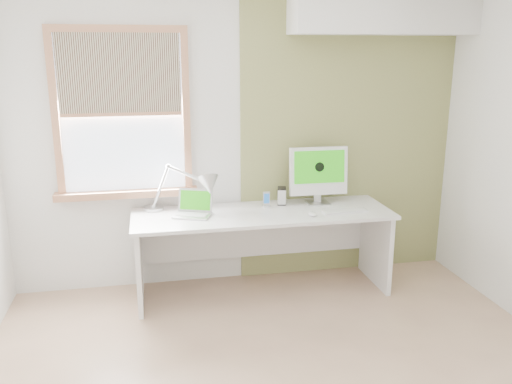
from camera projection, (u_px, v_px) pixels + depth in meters
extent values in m
cube|color=silver|center=(240.00, 139.00, 4.73)|extent=(4.00, 0.02, 2.60)
cube|color=silver|center=(470.00, 352.00, 1.39)|extent=(4.00, 0.02, 2.60)
cube|color=olive|center=(348.00, 136.00, 4.90)|extent=(2.00, 0.02, 2.60)
cube|color=white|center=(383.00, 9.00, 4.49)|extent=(1.60, 0.40, 0.42)
cube|color=#AB704F|center=(55.00, 115.00, 4.33)|extent=(0.06, 0.06, 1.42)
cube|color=#AB704F|center=(186.00, 113.00, 4.53)|extent=(0.06, 0.06, 1.42)
cube|color=#AB704F|center=(117.00, 29.00, 4.26)|extent=(1.00, 0.06, 0.06)
cube|color=#AB704F|center=(127.00, 194.00, 4.59)|extent=(1.20, 0.14, 0.06)
cube|color=#D1E2F9|center=(122.00, 114.00, 4.45)|extent=(1.00, 0.01, 1.30)
cube|color=beige|center=(120.00, 74.00, 4.32)|extent=(0.98, 0.02, 0.65)
cube|color=#AB704F|center=(122.00, 114.00, 4.41)|extent=(0.98, 0.03, 0.03)
cube|color=white|center=(263.00, 214.00, 4.54)|extent=(2.20, 0.70, 0.03)
cube|color=white|center=(139.00, 263.00, 4.43)|extent=(0.04, 0.64, 0.70)
cube|color=white|center=(376.00, 245.00, 4.84)|extent=(0.04, 0.64, 0.70)
cube|color=white|center=(255.00, 231.00, 4.91)|extent=(2.08, 0.02, 0.48)
cylinder|color=silver|center=(154.00, 208.00, 4.60)|extent=(0.21, 0.21, 0.02)
sphere|color=silver|center=(154.00, 206.00, 4.59)|extent=(0.06, 0.06, 0.05)
cylinder|color=silver|center=(161.00, 187.00, 4.54)|extent=(0.17, 0.07, 0.37)
sphere|color=silver|center=(168.00, 166.00, 4.49)|extent=(0.06, 0.06, 0.04)
cylinder|color=silver|center=(187.00, 174.00, 4.47)|extent=(0.31, 0.16, 0.14)
sphere|color=silver|center=(205.00, 182.00, 4.46)|extent=(0.05, 0.05, 0.04)
cone|color=silver|center=(209.00, 185.00, 4.46)|extent=(0.21, 0.26, 0.22)
cube|color=silver|center=(192.00, 215.00, 4.42)|extent=(0.35, 0.30, 0.02)
cube|color=#B2B5B7|center=(192.00, 214.00, 4.42)|extent=(0.28, 0.21, 0.00)
cube|color=silver|center=(195.00, 200.00, 4.49)|extent=(0.30, 0.16, 0.19)
cube|color=#1E7C0D|center=(195.00, 200.00, 4.49)|extent=(0.26, 0.14, 0.16)
cylinder|color=silver|center=(266.00, 206.00, 4.68)|extent=(0.08, 0.08, 0.02)
cube|color=silver|center=(266.00, 198.00, 4.66)|extent=(0.06, 0.02, 0.12)
cube|color=#194C99|center=(267.00, 198.00, 4.66)|extent=(0.05, 0.01, 0.09)
cube|color=silver|center=(282.00, 196.00, 4.76)|extent=(0.10, 0.13, 0.15)
cube|color=black|center=(282.00, 188.00, 4.74)|extent=(0.10, 0.13, 0.01)
cube|color=black|center=(282.00, 203.00, 4.78)|extent=(0.10, 0.13, 0.01)
cube|color=silver|center=(318.00, 203.00, 4.78)|extent=(0.19, 0.17, 0.01)
cube|color=silver|center=(317.00, 193.00, 4.79)|extent=(0.06, 0.02, 0.17)
cube|color=white|center=(318.00, 171.00, 4.73)|extent=(0.52, 0.10, 0.43)
cube|color=#1E7C0D|center=(320.00, 167.00, 4.69)|extent=(0.46, 0.04, 0.29)
cylinder|color=black|center=(320.00, 167.00, 4.69)|extent=(0.09, 0.01, 0.08)
cube|color=white|center=(345.00, 211.00, 4.53)|extent=(0.40, 0.13, 0.01)
cube|color=white|center=(345.00, 210.00, 4.53)|extent=(0.37, 0.10, 0.00)
ellipsoid|color=white|center=(312.00, 214.00, 4.43)|extent=(0.08, 0.12, 0.03)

